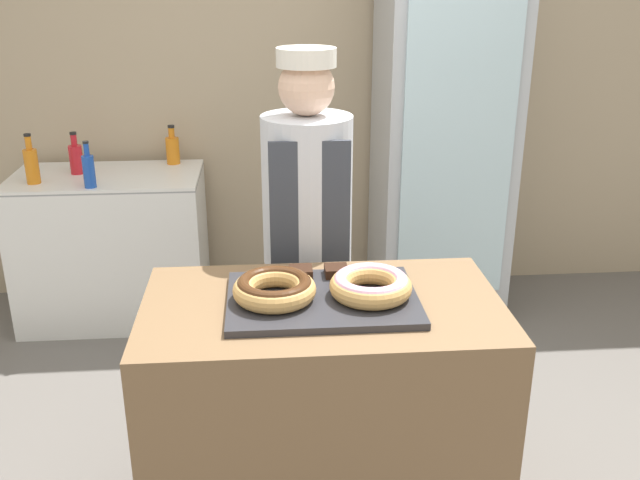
% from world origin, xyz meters
% --- Properties ---
extents(wall_back, '(8.00, 0.06, 2.70)m').
position_xyz_m(wall_back, '(0.00, 2.13, 1.35)').
color(wall_back, tan).
rests_on(wall_back, ground_plane).
extents(display_counter, '(1.17, 0.67, 0.88)m').
position_xyz_m(display_counter, '(0.00, 0.00, 0.44)').
color(display_counter, brown).
rests_on(display_counter, ground_plane).
extents(serving_tray, '(0.61, 0.43, 0.02)m').
position_xyz_m(serving_tray, '(0.00, 0.00, 0.90)').
color(serving_tray, '#2D2D33').
rests_on(serving_tray, display_counter).
extents(donut_chocolate_glaze, '(0.27, 0.27, 0.07)m').
position_xyz_m(donut_chocolate_glaze, '(-0.15, -0.01, 0.95)').
color(donut_chocolate_glaze, tan).
rests_on(donut_chocolate_glaze, serving_tray).
extents(donut_light_glaze, '(0.27, 0.27, 0.07)m').
position_xyz_m(donut_light_glaze, '(0.15, -0.01, 0.95)').
color(donut_light_glaze, tan).
rests_on(donut_light_glaze, serving_tray).
extents(brownie_back_left, '(0.08, 0.08, 0.03)m').
position_xyz_m(brownie_back_left, '(-0.06, 0.16, 0.92)').
color(brownie_back_left, black).
rests_on(brownie_back_left, serving_tray).
extents(brownie_back_right, '(0.08, 0.08, 0.03)m').
position_xyz_m(brownie_back_right, '(0.06, 0.16, 0.92)').
color(brownie_back_right, black).
rests_on(brownie_back_right, serving_tray).
extents(baker_person, '(0.35, 0.35, 1.63)m').
position_xyz_m(baker_person, '(-0.01, 0.59, 0.86)').
color(baker_person, '#4C4C51').
rests_on(baker_person, ground_plane).
extents(beverage_fridge, '(0.70, 0.67, 1.96)m').
position_xyz_m(beverage_fridge, '(0.81, 1.74, 0.98)').
color(beverage_fridge, '#ADB2B7').
rests_on(beverage_fridge, ground_plane).
extents(chest_freezer, '(1.02, 0.59, 0.85)m').
position_xyz_m(chest_freezer, '(-1.04, 1.74, 0.43)').
color(chest_freezer, white).
rests_on(chest_freezer, ground_plane).
extents(bottle_red, '(0.07, 0.07, 0.23)m').
position_xyz_m(bottle_red, '(-1.19, 1.78, 0.93)').
color(bottle_red, red).
rests_on(bottle_red, chest_freezer).
extents(bottle_orange, '(0.07, 0.07, 0.26)m').
position_xyz_m(bottle_orange, '(-1.38, 1.61, 0.95)').
color(bottle_orange, orange).
rests_on(bottle_orange, chest_freezer).
extents(bottle_blue, '(0.06, 0.06, 0.24)m').
position_xyz_m(bottle_blue, '(-1.06, 1.51, 0.94)').
color(bottle_blue, '#1E4CB2').
rests_on(bottle_blue, chest_freezer).
extents(bottle_orange_b, '(0.08, 0.08, 0.22)m').
position_xyz_m(bottle_orange_b, '(-0.69, 1.95, 0.93)').
color(bottle_orange_b, orange).
rests_on(bottle_orange_b, chest_freezer).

